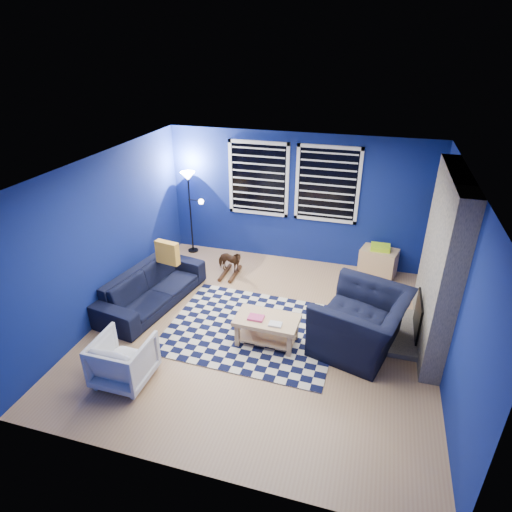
% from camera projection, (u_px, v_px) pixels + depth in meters
% --- Properties ---
extents(floor, '(5.00, 5.00, 0.00)m').
position_uv_depth(floor, '(261.00, 330.00, 6.50)').
color(floor, tan).
rests_on(floor, ground).
extents(ceiling, '(5.00, 5.00, 0.00)m').
position_uv_depth(ceiling, '(263.00, 169.00, 5.37)').
color(ceiling, white).
rests_on(ceiling, wall_back).
extents(wall_back, '(5.00, 0.00, 5.00)m').
position_uv_depth(wall_back, '(297.00, 200.00, 8.08)').
color(wall_back, navy).
rests_on(wall_back, floor).
extents(wall_left, '(0.00, 5.00, 5.00)m').
position_uv_depth(wall_left, '(105.00, 237.00, 6.56)').
color(wall_left, navy).
rests_on(wall_left, floor).
extents(wall_right, '(0.00, 5.00, 5.00)m').
position_uv_depth(wall_right, '(455.00, 283.00, 5.32)').
color(wall_right, navy).
rests_on(wall_right, floor).
extents(fireplace, '(0.65, 2.00, 2.50)m').
position_uv_depth(fireplace, '(439.00, 267.00, 5.81)').
color(fireplace, gray).
rests_on(fireplace, floor).
extents(window_left, '(1.17, 0.06, 1.42)m').
position_uv_depth(window_left, '(258.00, 179.00, 8.07)').
color(window_left, black).
rests_on(window_left, wall_back).
extents(window_right, '(1.17, 0.06, 1.42)m').
position_uv_depth(window_right, '(327.00, 185.00, 7.75)').
color(window_right, black).
rests_on(window_right, wall_back).
extents(tv, '(0.07, 1.00, 0.58)m').
position_uv_depth(tv, '(439.00, 215.00, 6.98)').
color(tv, black).
rests_on(tv, wall_right).
extents(rug, '(2.56, 2.08, 0.02)m').
position_uv_depth(rug, '(252.00, 329.00, 6.52)').
color(rug, black).
rests_on(rug, floor).
extents(sofa, '(2.16, 1.13, 0.60)m').
position_uv_depth(sofa, '(152.00, 288.00, 7.05)').
color(sofa, black).
rests_on(sofa, floor).
extents(armchair_big, '(1.56, 1.45, 0.85)m').
position_uv_depth(armchair_big, '(361.00, 322.00, 5.98)').
color(armchair_big, black).
rests_on(armchair_big, floor).
extents(armchair_bent, '(0.69, 0.71, 0.64)m').
position_uv_depth(armchair_bent, '(124.00, 360.00, 5.43)').
color(armchair_bent, gray).
rests_on(armchair_bent, floor).
extents(rocking_horse, '(0.30, 0.54, 0.44)m').
position_uv_depth(rocking_horse, '(230.00, 261.00, 7.91)').
color(rocking_horse, '#482617').
rests_on(rocking_horse, floor).
extents(coffee_table, '(0.92, 0.55, 0.45)m').
position_uv_depth(coffee_table, '(267.00, 325.00, 6.10)').
color(coffee_table, '#DFAC7D').
rests_on(coffee_table, rug).
extents(cabinet, '(0.72, 0.57, 0.62)m').
position_uv_depth(cabinet, '(378.00, 262.00, 7.91)').
color(cabinet, '#DFAC7D').
rests_on(cabinet, floor).
extents(floor_lamp, '(0.46, 0.28, 1.68)m').
position_uv_depth(floor_lamp, '(189.00, 188.00, 8.32)').
color(floor_lamp, black).
rests_on(floor_lamp, floor).
extents(throw_pillow, '(0.43, 0.19, 0.39)m').
position_uv_depth(throw_pillow, '(167.00, 253.00, 7.09)').
color(throw_pillow, gold).
rests_on(throw_pillow, sofa).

